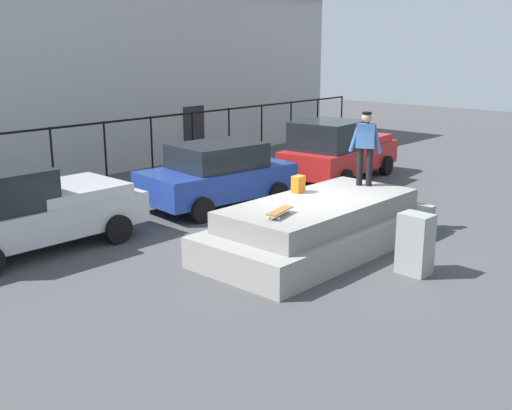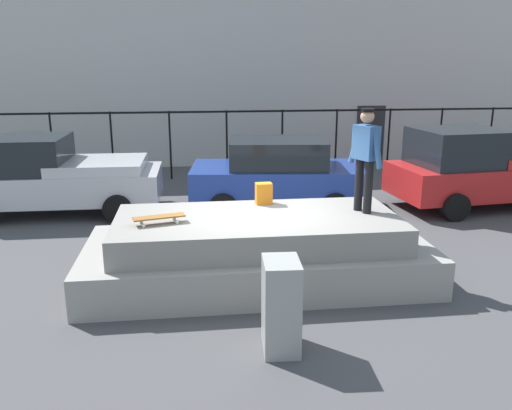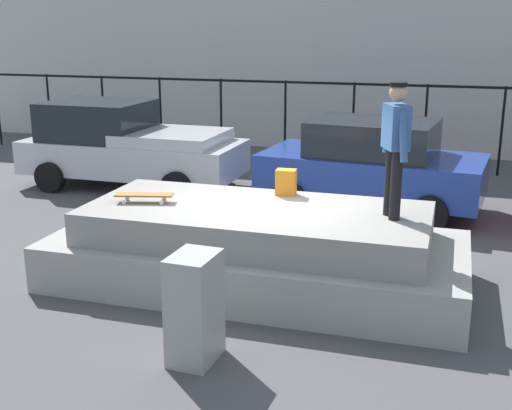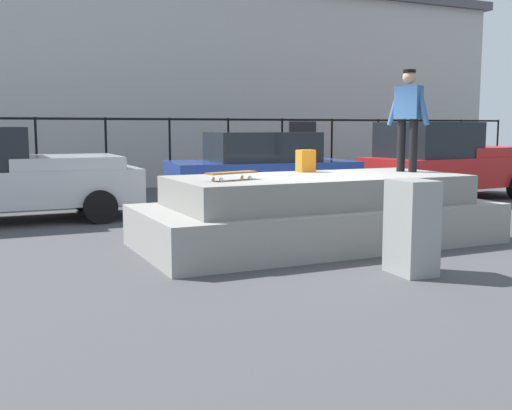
{
  "view_description": "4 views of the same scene",
  "coord_description": "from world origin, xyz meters",
  "px_view_note": "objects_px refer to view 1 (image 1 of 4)",
  "views": [
    {
      "loc": [
        -10.34,
        -7.91,
        4.28
      ],
      "look_at": [
        -0.62,
        1.01,
        0.84
      ],
      "focal_mm": 43.76,
      "sensor_mm": 36.0,
      "label": 1
    },
    {
      "loc": [
        -1.07,
        -8.34,
        3.49
      ],
      "look_at": [
        0.09,
        1.02,
        0.9
      ],
      "focal_mm": 36.77,
      "sensor_mm": 36.0,
      "label": 2
    },
    {
      "loc": [
        2.42,
        -8.38,
        3.47
      ],
      "look_at": [
        -0.33,
        0.58,
        0.85
      ],
      "focal_mm": 46.08,
      "sensor_mm": 36.0,
      "label": 3
    },
    {
      "loc": [
        -5.0,
        -8.56,
        1.83
      ],
      "look_at": [
        -0.59,
        0.85,
        0.51
      ],
      "focal_mm": 43.28,
      "sensor_mm": 36.0,
      "label": 4
    }
  ],
  "objects_px": {
    "skateboarder": "(366,144)",
    "utility_box": "(415,244)",
    "backpack": "(298,184)",
    "car_silver_pickup_near": "(24,209)",
    "car_blue_sedan_mid": "(217,174)",
    "car_red_pickup_far": "(338,150)",
    "skateboard": "(280,211)"
  },
  "relations": [
    {
      "from": "backpack",
      "to": "car_red_pickup_far",
      "type": "xyz_separation_m",
      "value": [
        5.79,
        3.02,
        -0.3
      ]
    },
    {
      "from": "skateboarder",
      "to": "car_red_pickup_far",
      "type": "bearing_deg",
      "value": 41.33
    },
    {
      "from": "skateboarder",
      "to": "backpack",
      "type": "relative_size",
      "value": 4.57
    },
    {
      "from": "skateboard",
      "to": "car_red_pickup_far",
      "type": "bearing_deg",
      "value": 27.88
    },
    {
      "from": "car_blue_sedan_mid",
      "to": "car_silver_pickup_near",
      "type": "bearing_deg",
      "value": 176.66
    },
    {
      "from": "car_silver_pickup_near",
      "to": "utility_box",
      "type": "bearing_deg",
      "value": -57.3
    },
    {
      "from": "skateboard",
      "to": "car_silver_pickup_near",
      "type": "xyz_separation_m",
      "value": [
        -2.75,
        4.68,
        -0.26
      ]
    },
    {
      "from": "skateboarder",
      "to": "backpack",
      "type": "height_order",
      "value": "skateboarder"
    },
    {
      "from": "skateboard",
      "to": "car_silver_pickup_near",
      "type": "bearing_deg",
      "value": 120.44
    },
    {
      "from": "backpack",
      "to": "utility_box",
      "type": "bearing_deg",
      "value": 82.83
    },
    {
      "from": "car_red_pickup_far",
      "to": "utility_box",
      "type": "height_order",
      "value": "car_red_pickup_far"
    },
    {
      "from": "car_silver_pickup_near",
      "to": "backpack",
      "type": "bearing_deg",
      "value": -39.43
    },
    {
      "from": "skateboarder",
      "to": "car_silver_pickup_near",
      "type": "height_order",
      "value": "skateboarder"
    },
    {
      "from": "skateboard",
      "to": "utility_box",
      "type": "relative_size",
      "value": 0.69
    },
    {
      "from": "skateboarder",
      "to": "car_blue_sedan_mid",
      "type": "height_order",
      "value": "skateboarder"
    },
    {
      "from": "skateboard",
      "to": "backpack",
      "type": "height_order",
      "value": "backpack"
    },
    {
      "from": "car_silver_pickup_near",
      "to": "car_red_pickup_far",
      "type": "bearing_deg",
      "value": -3.8
    },
    {
      "from": "car_silver_pickup_near",
      "to": "car_blue_sedan_mid",
      "type": "distance_m",
      "value": 5.32
    },
    {
      "from": "backpack",
      "to": "car_silver_pickup_near",
      "type": "relative_size",
      "value": 0.08
    },
    {
      "from": "car_blue_sedan_mid",
      "to": "utility_box",
      "type": "height_order",
      "value": "car_blue_sedan_mid"
    },
    {
      "from": "car_red_pickup_far",
      "to": "utility_box",
      "type": "distance_m",
      "value": 8.5
    },
    {
      "from": "skateboard",
      "to": "car_blue_sedan_mid",
      "type": "height_order",
      "value": "car_blue_sedan_mid"
    },
    {
      "from": "skateboarder",
      "to": "utility_box",
      "type": "xyz_separation_m",
      "value": [
        -1.76,
        -2.32,
        -1.46
      ]
    },
    {
      "from": "backpack",
      "to": "utility_box",
      "type": "height_order",
      "value": "backpack"
    },
    {
      "from": "skateboarder",
      "to": "car_silver_pickup_near",
      "type": "relative_size",
      "value": 0.36
    },
    {
      "from": "skateboard",
      "to": "car_red_pickup_far",
      "type": "xyz_separation_m",
      "value": [
        7.55,
        3.99,
        -0.22
      ]
    },
    {
      "from": "skateboard",
      "to": "car_red_pickup_far",
      "type": "relative_size",
      "value": 0.17
    },
    {
      "from": "utility_box",
      "to": "skateboarder",
      "type": "bearing_deg",
      "value": 55.78
    },
    {
      "from": "car_silver_pickup_near",
      "to": "utility_box",
      "type": "height_order",
      "value": "car_silver_pickup_near"
    },
    {
      "from": "car_blue_sedan_mid",
      "to": "skateboarder",
      "type": "bearing_deg",
      "value": -79.43
    },
    {
      "from": "car_blue_sedan_mid",
      "to": "utility_box",
      "type": "bearing_deg",
      "value": -98.83
    },
    {
      "from": "skateboard",
      "to": "utility_box",
      "type": "distance_m",
      "value": 2.64
    }
  ]
}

